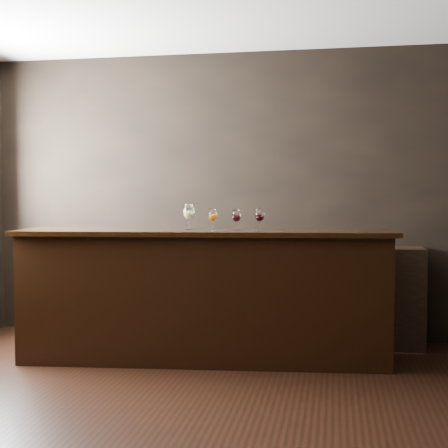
% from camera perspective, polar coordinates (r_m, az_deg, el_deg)
% --- Properties ---
extents(ground, '(5.00, 5.00, 0.00)m').
position_cam_1_polar(ground, '(4.20, -3.91, -16.83)').
color(ground, black).
rests_on(ground, ground).
extents(room_shell, '(5.02, 4.52, 2.81)m').
position_cam_1_polar(room_shell, '(4.15, -6.76, 8.30)').
color(room_shell, black).
rests_on(room_shell, ground).
extents(bar_counter, '(3.10, 0.95, 1.07)m').
position_cam_1_polar(bar_counter, '(5.33, -1.82, -6.71)').
color(bar_counter, black).
rests_on(bar_counter, ground).
extents(bar_top, '(3.21, 1.03, 0.04)m').
position_cam_1_polar(bar_top, '(5.27, -1.83, -0.75)').
color(bar_top, black).
rests_on(bar_top, bar_counter).
extents(back_bar_shelf, '(2.55, 0.40, 0.92)m').
position_cam_1_polar(back_bar_shelf, '(5.96, 5.50, -6.43)').
color(back_bar_shelf, black).
rests_on(back_bar_shelf, ground).
extents(glass_white, '(0.09, 0.09, 0.22)m').
position_cam_1_polar(glass_white, '(5.29, -3.24, 1.07)').
color(glass_white, white).
rests_on(glass_white, bar_top).
extents(glass_amber, '(0.08, 0.08, 0.18)m').
position_cam_1_polar(glass_amber, '(5.24, -1.04, 0.79)').
color(glass_amber, white).
rests_on(glass_amber, bar_top).
extents(glass_red_a, '(0.07, 0.07, 0.17)m').
position_cam_1_polar(glass_red_a, '(5.23, 1.14, 0.73)').
color(glass_red_a, white).
rests_on(glass_red_a, bar_top).
extents(glass_red_b, '(0.08, 0.08, 0.18)m').
position_cam_1_polar(glass_red_b, '(5.19, 3.28, 0.77)').
color(glass_red_b, white).
rests_on(glass_red_b, bar_top).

